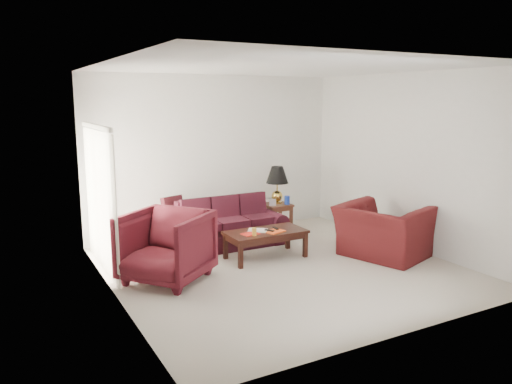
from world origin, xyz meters
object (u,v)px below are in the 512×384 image
Objects in this scene: floor_lamp at (106,211)px; armchair_left at (166,247)px; sofa at (229,224)px; coffee_table at (266,244)px; armchair_right at (383,231)px; end_table at (277,217)px.

armchair_left is at bearing -74.60° from floor_lamp.
sofa is 0.93m from coffee_table.
armchair_left is 1.79m from coffee_table.
armchair_left is 3.52m from armchair_right.
end_table is 3.27m from floor_lamp.
floor_lamp reaches higher than armchair_right.
armchair_left is at bearing 61.35° from armchair_right.
floor_lamp is at bearing 178.83° from end_table.
floor_lamp is 2.68m from coffee_table.
floor_lamp is at bearing 166.18° from sofa.
armchair_left is 0.84× the size of armchair_right.
coffee_table is at bearing -73.22° from sofa.
floor_lamp is 1.74m from armchair_left.
armchair_left is at bearing -141.84° from sofa.
armchair_right is (0.68, -2.23, 0.16)m from end_table.
end_table is 0.49× the size of armchair_left.
armchair_right is (3.46, -0.63, -0.08)m from armchair_left.
end_table is 3.21m from armchair_left.
end_table is 0.41× the size of armchair_right.
end_table is 0.42× the size of coffee_table.
armchair_right is at bearing -5.70° from coffee_table.
armchair_right is at bearing -39.93° from sofa.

